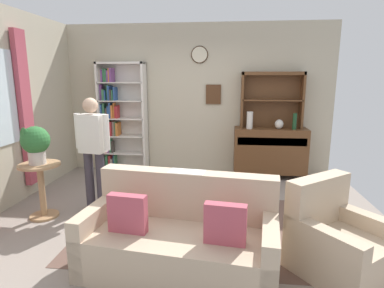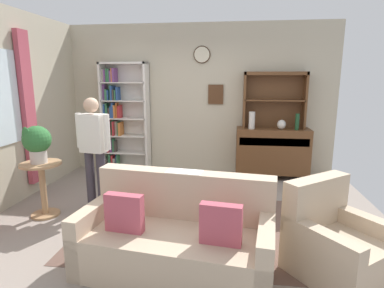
% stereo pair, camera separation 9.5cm
% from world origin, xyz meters
% --- Properties ---
extents(ground_plane, '(5.40, 4.60, 0.02)m').
position_xyz_m(ground_plane, '(0.00, 0.00, -0.01)').
color(ground_plane, gray).
extents(wall_back, '(5.00, 0.09, 2.80)m').
position_xyz_m(wall_back, '(0.00, 2.13, 1.41)').
color(wall_back, '#BCB299').
rests_on(wall_back, ground_plane).
extents(area_rug, '(2.76, 2.01, 0.01)m').
position_xyz_m(area_rug, '(0.20, -0.30, 0.00)').
color(area_rug, brown).
rests_on(area_rug, ground_plane).
extents(bookshelf, '(0.90, 0.30, 2.10)m').
position_xyz_m(bookshelf, '(-1.50, 1.94, 1.05)').
color(bookshelf, silver).
rests_on(bookshelf, ground_plane).
extents(sideboard, '(1.30, 0.45, 0.92)m').
position_xyz_m(sideboard, '(1.36, 1.86, 0.51)').
color(sideboard, brown).
rests_on(sideboard, ground_plane).
extents(sideboard_hutch, '(1.10, 0.26, 1.00)m').
position_xyz_m(sideboard_hutch, '(1.36, 1.97, 1.56)').
color(sideboard_hutch, brown).
rests_on(sideboard_hutch, sideboard).
extents(vase_tall, '(0.11, 0.11, 0.31)m').
position_xyz_m(vase_tall, '(0.97, 1.78, 1.07)').
color(vase_tall, beige).
rests_on(vase_tall, sideboard).
extents(vase_round, '(0.15, 0.15, 0.17)m').
position_xyz_m(vase_round, '(1.49, 1.79, 1.01)').
color(vase_round, beige).
rests_on(vase_round, sideboard).
extents(bottle_wine, '(0.07, 0.07, 0.29)m').
position_xyz_m(bottle_wine, '(1.75, 1.77, 1.06)').
color(bottle_wine, '#194223').
rests_on(bottle_wine, sideboard).
extents(couch_floral, '(1.89, 1.07, 0.90)m').
position_xyz_m(couch_floral, '(0.13, -1.16, 0.31)').
color(couch_floral, '#C6AD8E').
rests_on(couch_floral, ground_plane).
extents(armchair_floral, '(1.07, 1.08, 0.88)m').
position_xyz_m(armchair_floral, '(1.62, -1.06, 0.29)').
color(armchair_floral, '#C6AD8E').
rests_on(armchair_floral, ground_plane).
extents(plant_stand, '(0.52, 0.52, 0.73)m').
position_xyz_m(plant_stand, '(-1.84, -0.21, 0.45)').
color(plant_stand, '#A87F56').
rests_on(plant_stand, ground_plane).
extents(potted_plant_large, '(0.35, 0.35, 0.49)m').
position_xyz_m(potted_plant_large, '(-1.86, -0.22, 1.02)').
color(potted_plant_large, beige).
rests_on(potted_plant_large, plant_stand).
extents(person_reading, '(0.53, 0.26, 1.56)m').
position_xyz_m(person_reading, '(-1.25, 0.12, 0.91)').
color(person_reading, '#38333D').
rests_on(person_reading, ground_plane).
extents(coffee_table, '(0.80, 0.50, 0.42)m').
position_xyz_m(coffee_table, '(0.32, -0.26, 0.35)').
color(coffee_table, brown).
rests_on(coffee_table, ground_plane).
extents(book_stack, '(0.22, 0.17, 0.08)m').
position_xyz_m(book_stack, '(0.37, -0.28, 0.46)').
color(book_stack, gray).
rests_on(book_stack, coffee_table).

